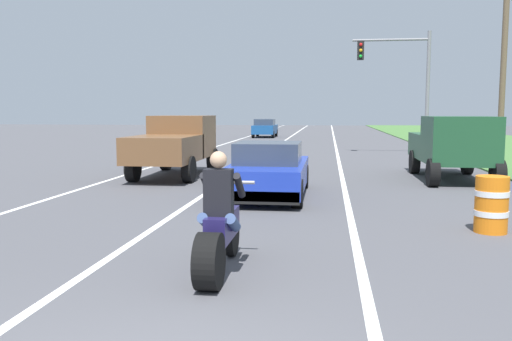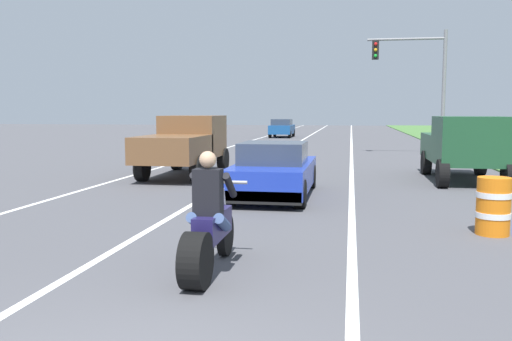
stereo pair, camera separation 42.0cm
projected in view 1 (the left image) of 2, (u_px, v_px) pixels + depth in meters
The scene contains 11 objects.
lane_stripe_left_solid at pixel (176, 159), 24.18m from camera, with size 0.14×120.00×0.01m, color white.
lane_stripe_right_solid at pixel (339, 161), 23.23m from camera, with size 0.14×120.00×0.01m, color white.
lane_stripe_centre_dashed at pixel (256, 160), 23.70m from camera, with size 0.14×120.00×0.01m, color white.
motorcycle_with_rider at pixel (219, 230), 6.99m from camera, with size 0.70×2.21×1.62m.
sports_car_blue at pixel (269, 171), 13.51m from camera, with size 1.84×4.30×1.37m.
pickup_truck_left_lane_brown at pixel (175, 143), 17.75m from camera, with size 2.02×4.80×1.98m.
pickup_truck_right_shoulder_dark_green at pixel (452, 144), 16.76m from camera, with size 2.02×4.80×1.98m.
traffic_light_mast_near at pixel (405, 74), 26.43m from camera, with size 3.75×0.34×6.00m.
utility_pole_roadside at pixel (504, 54), 22.19m from camera, with size 0.24×0.24×8.93m, color brown.
construction_barrel_nearest at pixel (491, 204), 9.48m from camera, with size 0.58×0.58×1.00m.
distant_car_far_ahead at pixel (265, 128), 44.61m from camera, with size 1.80×4.00×1.50m.
Camera 1 is at (1.33, -3.40, 2.12)m, focal length 37.93 mm.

